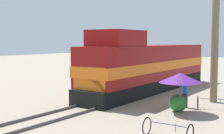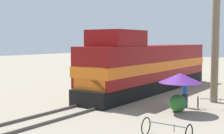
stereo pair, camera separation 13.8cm
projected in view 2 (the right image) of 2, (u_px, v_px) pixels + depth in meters
The scene contains 10 objects.
ground_plane at pixel (111, 101), 20.39m from camera, with size 120.00×120.00×0.00m, color gray.
rail_near at pixel (103, 99), 20.79m from camera, with size 0.08×30.38×0.15m, color #4C4742.
rail_far at pixel (120, 102), 19.97m from camera, with size 0.08×30.38×0.15m, color #4C4742.
locomotive at pixel (148, 67), 24.30m from camera, with size 2.87×16.26×4.66m.
utility_pole at pixel (216, 12), 19.67m from camera, with size 1.80×0.47×11.44m.
vendor_umbrella at pixel (180, 78), 16.94m from camera, with size 2.34×2.34×2.21m.
shrub_cluster at pixel (178, 103), 17.35m from camera, with size 0.98×0.98×0.98m, color #2D722D.
person_bystander at pixel (185, 92), 18.42m from camera, with size 0.34×0.34×1.75m.
bicycle at pixel (215, 103), 17.99m from camera, with size 2.04×1.40×0.75m.
bicycle_spare at pixel (167, 130), 12.50m from camera, with size 1.93×0.78×0.77m.
Camera 2 is at (11.62, -16.44, 3.94)m, focal length 50.00 mm.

